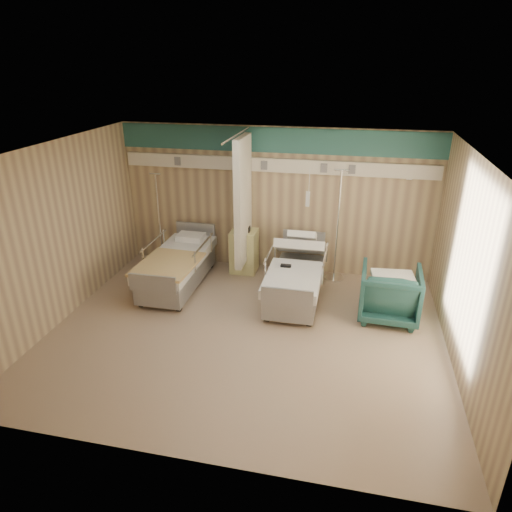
# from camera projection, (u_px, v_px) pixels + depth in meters

# --- Properties ---
(ground) EXTENTS (6.00, 5.00, 0.00)m
(ground) POSITION_uv_depth(u_px,v_px,m) (245.00, 333.00, 7.09)
(ground) COLOR gray
(ground) RESTS_ON ground
(room_walls) EXTENTS (6.04, 5.04, 2.82)m
(room_walls) POSITION_uv_depth(u_px,v_px,m) (246.00, 214.00, 6.57)
(room_walls) COLOR tan
(room_walls) RESTS_ON ground
(bed_right) EXTENTS (1.00, 2.16, 0.63)m
(bed_right) POSITION_uv_depth(u_px,v_px,m) (296.00, 282.00, 8.01)
(bed_right) COLOR white
(bed_right) RESTS_ON ground
(bed_left) EXTENTS (1.00, 2.16, 0.63)m
(bed_left) POSITION_uv_depth(u_px,v_px,m) (178.00, 270.00, 8.43)
(bed_left) COLOR white
(bed_left) RESTS_ON ground
(bedside_cabinet) EXTENTS (0.50, 0.48, 0.85)m
(bedside_cabinet) POSITION_uv_depth(u_px,v_px,m) (244.00, 251.00, 8.99)
(bedside_cabinet) COLOR #DAD788
(bedside_cabinet) RESTS_ON ground
(visitor_armchair) EXTENTS (0.97, 0.99, 0.87)m
(visitor_armchair) POSITION_uv_depth(u_px,v_px,m) (390.00, 293.00, 7.36)
(visitor_armchair) COLOR #1C4747
(visitor_armchair) RESTS_ON ground
(waffle_blanket) EXTENTS (0.70, 0.64, 0.07)m
(waffle_blanket) POSITION_uv_depth(u_px,v_px,m) (395.00, 268.00, 7.12)
(waffle_blanket) COLOR silver
(waffle_blanket) RESTS_ON visitor_armchair
(iv_stand_right) EXTENTS (0.38, 0.38, 2.13)m
(iv_stand_right) POSITION_uv_depth(u_px,v_px,m) (335.00, 258.00, 8.67)
(iv_stand_right) COLOR silver
(iv_stand_right) RESTS_ON ground
(iv_stand_left) EXTENTS (0.35, 0.35, 1.94)m
(iv_stand_left) POSITION_uv_depth(u_px,v_px,m) (162.00, 249.00, 9.16)
(iv_stand_left) COLOR silver
(iv_stand_left) RESTS_ON ground
(call_remote) EXTENTS (0.18, 0.08, 0.04)m
(call_remote) POSITION_uv_depth(u_px,v_px,m) (286.00, 266.00, 7.82)
(call_remote) COLOR black
(call_remote) RESTS_ON bed_right
(tan_blanket) EXTENTS (1.01, 1.25, 0.04)m
(tan_blanket) POSITION_uv_depth(u_px,v_px,m) (168.00, 264.00, 7.88)
(tan_blanket) COLOR tan
(tan_blanket) RESTS_ON bed_left
(toiletry_bag) EXTENTS (0.21, 0.14, 0.11)m
(toiletry_bag) POSITION_uv_depth(u_px,v_px,m) (245.00, 229.00, 8.75)
(toiletry_bag) COLOR black
(toiletry_bag) RESTS_ON bedside_cabinet
(white_cup) EXTENTS (0.11, 0.11, 0.14)m
(white_cup) POSITION_uv_depth(u_px,v_px,m) (238.00, 227.00, 8.83)
(white_cup) COLOR white
(white_cup) RESTS_ON bedside_cabinet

